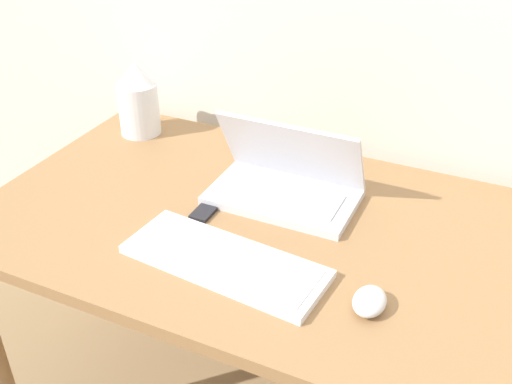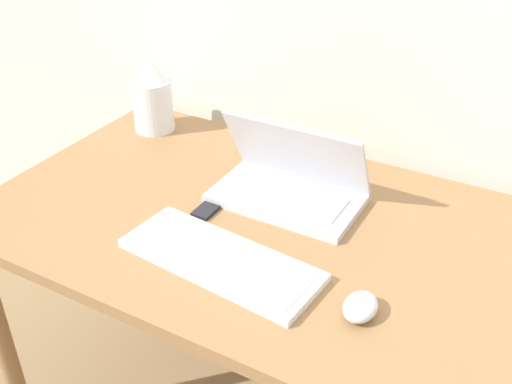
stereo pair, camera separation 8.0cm
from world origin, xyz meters
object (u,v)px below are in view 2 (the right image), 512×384
at_px(laptop, 290,182).
at_px(keyboard, 221,260).
at_px(vase, 152,96).
at_px(mp3_player, 205,211).
at_px(mouse, 360,307).

xyz_separation_m(laptop, keyboard, (-0.01, -0.29, -0.04)).
relative_size(laptop, vase, 1.62).
bearing_deg(mp3_player, laptop, 46.82).
bearing_deg(keyboard, mp3_player, 132.69).
xyz_separation_m(keyboard, mouse, (0.30, -0.00, 0.01)).
xyz_separation_m(mouse, vase, (-0.81, 0.44, 0.09)).
xyz_separation_m(keyboard, vase, (-0.50, 0.44, 0.09)).
bearing_deg(mouse, mp3_player, 161.82).
relative_size(vase, mp3_player, 3.51).
bearing_deg(mp3_player, keyboard, -47.31).
bearing_deg(mp3_player, mouse, -18.18).
height_order(keyboard, vase, vase).
relative_size(keyboard, mouse, 5.13).
distance_m(laptop, mouse, 0.41).
bearing_deg(laptop, mp3_player, -133.18).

